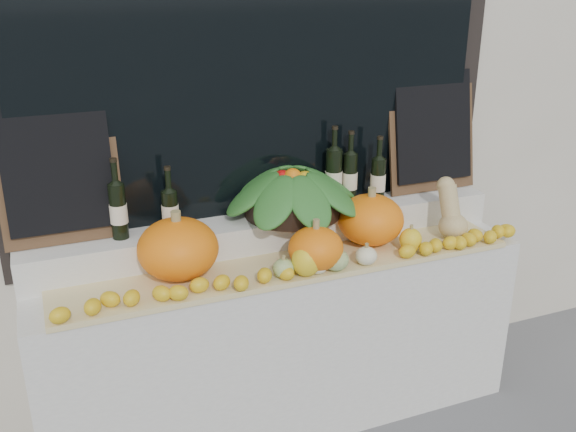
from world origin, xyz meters
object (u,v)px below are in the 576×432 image
Objects in this scene: butternut_squash at (451,213)px; wine_bottle_tall at (334,177)px; pumpkin_right at (371,220)px; produce_bowl at (293,192)px; pumpkin_left at (178,249)px.

wine_bottle_tall is at bearing 149.48° from butternut_squash.
pumpkin_right is 0.45× the size of produce_bowl.
pumpkin_right is 1.09× the size of butternut_squash.
pumpkin_right is 0.39m from produce_bowl.
produce_bowl is (-0.33, 0.18, 0.13)m from pumpkin_right.
pumpkin_right is (0.93, 0.01, -0.01)m from pumpkin_left.
wine_bottle_tall reaches higher than pumpkin_right.
pumpkin_right is at bearing 0.63° from pumpkin_left.
butternut_squash is 0.41× the size of produce_bowl.
butternut_squash is 0.60m from wine_bottle_tall.
pumpkin_right is at bearing -28.18° from produce_bowl.
butternut_squash reaches higher than pumpkin_left.
butternut_squash is at bearing -19.23° from produce_bowl.
pumpkin_right is 0.29m from wine_bottle_tall.
pumpkin_right is at bearing 168.97° from butternut_squash.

